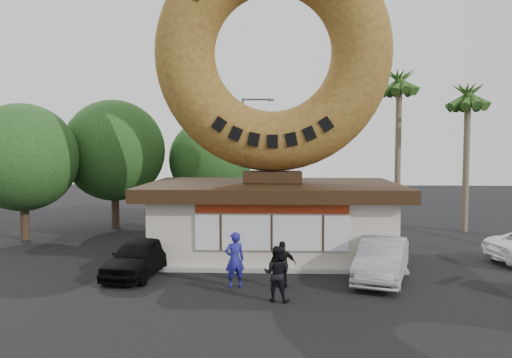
{
  "coord_description": "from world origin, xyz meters",
  "views": [
    {
      "loc": [
        0.18,
        -16.39,
        5.02
      ],
      "look_at": [
        -0.66,
        4.0,
        3.59
      ],
      "focal_mm": 35.0,
      "sensor_mm": 36.0,
      "label": 1
    }
  ],
  "objects_px": {
    "donut_shop": "(272,216)",
    "car_silver": "(382,260)",
    "car_black": "(138,257)",
    "giant_donut": "(273,53)",
    "person_right": "(283,264)",
    "street_lamp": "(245,152)",
    "person_center": "(277,273)",
    "person_left": "(235,260)"
  },
  "relations": [
    {
      "from": "donut_shop",
      "to": "car_silver",
      "type": "distance_m",
      "value": 5.81
    },
    {
      "from": "car_black",
      "to": "giant_donut",
      "type": "bearing_deg",
      "value": 43.82
    },
    {
      "from": "person_right",
      "to": "street_lamp",
      "type": "bearing_deg",
      "value": -82.67
    },
    {
      "from": "car_black",
      "to": "car_silver",
      "type": "relative_size",
      "value": 0.91
    },
    {
      "from": "donut_shop",
      "to": "person_center",
      "type": "xyz_separation_m",
      "value": [
        0.19,
        -6.69,
        -0.87
      ]
    },
    {
      "from": "person_center",
      "to": "car_black",
      "type": "height_order",
      "value": "person_center"
    },
    {
      "from": "street_lamp",
      "to": "donut_shop",
      "type": "bearing_deg",
      "value": -79.5
    },
    {
      "from": "person_right",
      "to": "car_black",
      "type": "bearing_deg",
      "value": -15.52
    },
    {
      "from": "person_left",
      "to": "donut_shop",
      "type": "bearing_deg",
      "value": -125.86
    },
    {
      "from": "car_black",
      "to": "car_silver",
      "type": "height_order",
      "value": "car_silver"
    },
    {
      "from": "donut_shop",
      "to": "car_black",
      "type": "height_order",
      "value": "donut_shop"
    },
    {
      "from": "person_left",
      "to": "car_silver",
      "type": "relative_size",
      "value": 0.43
    },
    {
      "from": "street_lamp",
      "to": "person_center",
      "type": "distance_m",
      "value": 17.21
    },
    {
      "from": "person_right",
      "to": "donut_shop",
      "type": "bearing_deg",
      "value": -86.65
    },
    {
      "from": "donut_shop",
      "to": "street_lamp",
      "type": "bearing_deg",
      "value": 100.5
    },
    {
      "from": "person_left",
      "to": "car_black",
      "type": "bearing_deg",
      "value": -42.64
    },
    {
      "from": "donut_shop",
      "to": "person_left",
      "type": "relative_size",
      "value": 5.72
    },
    {
      "from": "person_right",
      "to": "car_silver",
      "type": "height_order",
      "value": "person_right"
    },
    {
      "from": "car_black",
      "to": "person_left",
      "type": "bearing_deg",
      "value": -13.25
    },
    {
      "from": "giant_donut",
      "to": "car_black",
      "type": "distance_m",
      "value": 10.48
    },
    {
      "from": "street_lamp",
      "to": "person_left",
      "type": "relative_size",
      "value": 4.09
    },
    {
      "from": "person_left",
      "to": "street_lamp",
      "type": "bearing_deg",
      "value": -109.85
    },
    {
      "from": "giant_donut",
      "to": "person_center",
      "type": "height_order",
      "value": "giant_donut"
    },
    {
      "from": "donut_shop",
      "to": "car_black",
      "type": "relative_size",
      "value": 2.7
    },
    {
      "from": "street_lamp",
      "to": "car_silver",
      "type": "relative_size",
      "value": 1.75
    },
    {
      "from": "donut_shop",
      "to": "person_left",
      "type": "xyz_separation_m",
      "value": [
        -1.28,
        -5.19,
        -0.79
      ]
    },
    {
      "from": "car_black",
      "to": "person_right",
      "type": "bearing_deg",
      "value": -7.01
    },
    {
      "from": "street_lamp",
      "to": "giant_donut",
      "type": "bearing_deg",
      "value": -79.49
    },
    {
      "from": "person_center",
      "to": "car_black",
      "type": "bearing_deg",
      "value": -14.39
    },
    {
      "from": "person_center",
      "to": "car_black",
      "type": "xyz_separation_m",
      "value": [
        -5.29,
        2.94,
        -0.19
      ]
    },
    {
      "from": "street_lamp",
      "to": "person_left",
      "type": "distance_m",
      "value": 15.61
    },
    {
      "from": "giant_donut",
      "to": "person_center",
      "type": "xyz_separation_m",
      "value": [
        0.19,
        -6.71,
        -8.16
      ]
    },
    {
      "from": "street_lamp",
      "to": "car_silver",
      "type": "bearing_deg",
      "value": -67.02
    },
    {
      "from": "car_silver",
      "to": "person_right",
      "type": "bearing_deg",
      "value": -144.13
    },
    {
      "from": "person_right",
      "to": "giant_donut",
      "type": "bearing_deg",
      "value": -86.67
    },
    {
      "from": "giant_donut",
      "to": "street_lamp",
      "type": "xyz_separation_m",
      "value": [
        -1.86,
        10.0,
        -4.57
      ]
    },
    {
      "from": "person_right",
      "to": "car_black",
      "type": "relative_size",
      "value": 0.39
    },
    {
      "from": "person_center",
      "to": "car_silver",
      "type": "bearing_deg",
      "value": -130.74
    },
    {
      "from": "person_center",
      "to": "person_right",
      "type": "distance_m",
      "value": 1.54
    },
    {
      "from": "giant_donut",
      "to": "car_silver",
      "type": "distance_m",
      "value": 10.09
    },
    {
      "from": "giant_donut",
      "to": "person_center",
      "type": "bearing_deg",
      "value": -88.34
    },
    {
      "from": "street_lamp",
      "to": "person_left",
      "type": "bearing_deg",
      "value": -87.82
    }
  ]
}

